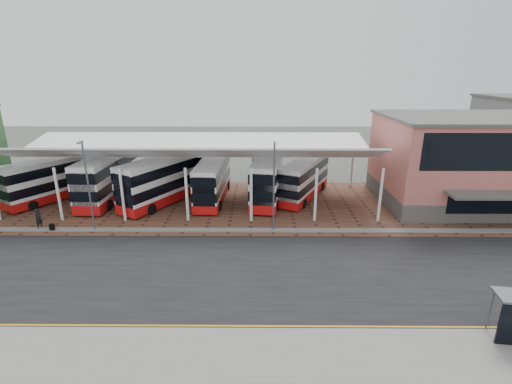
# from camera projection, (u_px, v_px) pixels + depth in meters

# --- Properties ---
(ground) EXTENTS (140.00, 140.00, 0.00)m
(ground) POSITION_uv_depth(u_px,v_px,m) (249.00, 266.00, 27.13)
(ground) COLOR #464A44
(road) EXTENTS (120.00, 14.00, 0.02)m
(road) POSITION_uv_depth(u_px,v_px,m) (249.00, 273.00, 26.18)
(road) COLOR black
(road) RESTS_ON ground
(forecourt) EXTENTS (72.00, 16.00, 0.06)m
(forecourt) POSITION_uv_depth(u_px,v_px,m) (271.00, 204.00, 39.45)
(forecourt) COLOR brown
(forecourt) RESTS_ON ground
(sidewalk) EXTENTS (120.00, 4.00, 0.14)m
(sidewalk) POSITION_uv_depth(u_px,v_px,m) (244.00, 355.00, 18.57)
(sidewalk) COLOR slate
(sidewalk) RESTS_ON ground
(north_kerb) EXTENTS (120.00, 0.80, 0.14)m
(north_kerb) POSITION_uv_depth(u_px,v_px,m) (251.00, 230.00, 33.00)
(north_kerb) COLOR slate
(north_kerb) RESTS_ON ground
(yellow_line_near) EXTENTS (120.00, 0.12, 0.01)m
(yellow_line_near) POSITION_uv_depth(u_px,v_px,m) (246.00, 330.00, 20.48)
(yellow_line_near) COLOR #E2A008
(yellow_line_near) RESTS_ON road
(yellow_line_far) EXTENTS (120.00, 0.12, 0.01)m
(yellow_line_far) POSITION_uv_depth(u_px,v_px,m) (246.00, 326.00, 20.77)
(yellow_line_far) COLOR #E2A008
(yellow_line_far) RESTS_ON road
(canopy) EXTENTS (37.00, 11.63, 7.07)m
(canopy) POSITION_uv_depth(u_px,v_px,m) (195.00, 149.00, 38.58)
(canopy) COLOR white
(canopy) RESTS_ON ground
(terminal) EXTENTS (18.40, 14.40, 9.25)m
(terminal) POSITION_uv_depth(u_px,v_px,m) (472.00, 160.00, 38.72)
(terminal) COLOR #4F4D4A
(terminal) RESTS_ON ground
(lamp_west) EXTENTS (0.16, 0.90, 8.07)m
(lamp_west) POSITION_uv_depth(u_px,v_px,m) (88.00, 184.00, 31.81)
(lamp_west) COLOR #525559
(lamp_west) RESTS_ON ground
(lamp_east) EXTENTS (0.16, 0.90, 8.07)m
(lamp_east) POSITION_uv_depth(u_px,v_px,m) (274.00, 184.00, 31.70)
(lamp_east) COLOR #525559
(lamp_east) RESTS_ON ground
(bus_0) EXTENTS (7.85, 10.76, 4.54)m
(bus_0) POSITION_uv_depth(u_px,v_px,m) (56.00, 179.00, 40.52)
(bus_0) COLOR white
(bus_0) RESTS_ON forecourt
(bus_1) EXTENTS (3.26, 12.13, 4.97)m
(bus_1) POSITION_uv_depth(u_px,v_px,m) (109.00, 176.00, 40.70)
(bus_1) COLOR white
(bus_1) RESTS_ON forecourt
(bus_2) EXTENTS (8.22, 11.63, 4.88)m
(bus_2) POSITION_uv_depth(u_px,v_px,m) (166.00, 180.00, 39.68)
(bus_2) COLOR white
(bus_2) RESTS_ON forecourt
(bus_3) EXTENTS (3.06, 10.84, 4.43)m
(bus_3) POSITION_uv_depth(u_px,v_px,m) (213.00, 180.00, 40.41)
(bus_3) COLOR white
(bus_3) RESTS_ON forecourt
(bus_4) EXTENTS (4.12, 11.88, 4.80)m
(bus_4) POSITION_uv_depth(u_px,v_px,m) (268.00, 177.00, 40.67)
(bus_4) COLOR white
(bus_4) RESTS_ON forecourt
(bus_5) EXTENTS (6.61, 10.30, 4.24)m
(bus_5) POSITION_uv_depth(u_px,v_px,m) (305.00, 179.00, 41.08)
(bus_5) COLOR white
(bus_5) RESTS_ON forecourt
(pedestrian) EXTENTS (0.67, 0.80, 1.89)m
(pedestrian) POSITION_uv_depth(u_px,v_px,m) (39.00, 219.00, 33.14)
(pedestrian) COLOR black
(pedestrian) RESTS_ON forecourt
(suitcase) EXTENTS (0.38, 0.27, 0.65)m
(suitcase) POSITION_uv_depth(u_px,v_px,m) (52.00, 227.00, 32.83)
(suitcase) COLOR black
(suitcase) RESTS_ON forecourt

